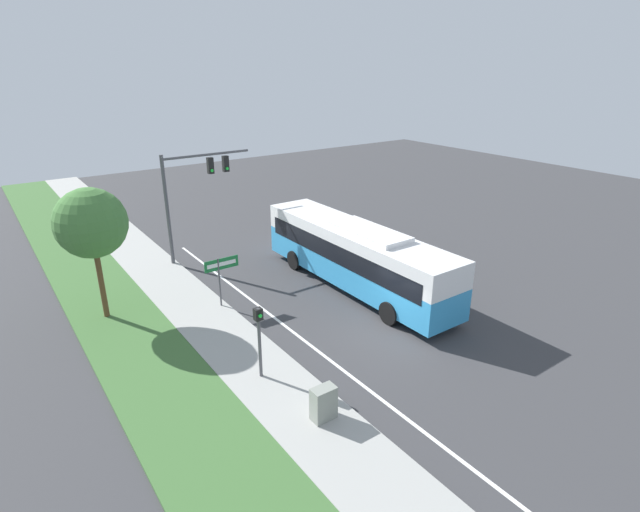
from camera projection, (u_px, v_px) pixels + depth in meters
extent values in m
plane|color=#38383A|center=(393.00, 330.00, 21.41)|extent=(80.00, 80.00, 0.00)
cube|color=#9E9E99|center=(268.00, 379.00, 18.03)|extent=(2.80, 80.00, 0.12)
cube|color=#3D6633|center=(183.00, 413.00, 16.30)|extent=(3.60, 80.00, 0.10)
cube|color=silver|center=(326.00, 357.00, 19.46)|extent=(0.14, 30.00, 0.01)
cube|color=#3393D1|center=(355.00, 266.00, 25.03)|extent=(2.50, 12.32, 1.49)
cube|color=white|center=(356.00, 241.00, 24.54)|extent=(2.50, 12.32, 1.22)
cube|color=black|center=(356.00, 249.00, 24.69)|extent=(2.54, 11.33, 0.92)
cube|color=white|center=(369.00, 231.00, 23.57)|extent=(1.75, 4.31, 0.24)
cylinder|color=black|center=(294.00, 260.00, 27.51)|extent=(0.28, 1.06, 1.06)
cylinder|color=black|center=(329.00, 251.00, 28.81)|extent=(0.28, 1.06, 1.06)
cylinder|color=black|center=(389.00, 313.00, 21.73)|extent=(0.28, 1.06, 1.06)
cylinder|color=black|center=(427.00, 299.00, 23.02)|extent=(0.28, 1.06, 1.06)
cylinder|color=#4C4C51|center=(168.00, 212.00, 27.12)|extent=(0.20, 0.20, 6.21)
cylinder|color=#4C4C51|center=(207.00, 155.00, 27.44)|extent=(5.05, 0.14, 0.14)
cube|color=black|center=(210.00, 166.00, 27.76)|extent=(0.32, 0.28, 0.90)
sphere|color=#1ED838|center=(212.00, 171.00, 27.71)|extent=(0.18, 0.18, 0.18)
cube|color=black|center=(226.00, 164.00, 28.26)|extent=(0.32, 0.28, 0.90)
sphere|color=#1ED838|center=(227.00, 169.00, 28.21)|extent=(0.18, 0.18, 0.18)
cylinder|color=#4C4C51|center=(260.00, 344.00, 17.63)|extent=(0.12, 0.12, 2.85)
cube|color=black|center=(258.00, 314.00, 17.19)|extent=(0.28, 0.24, 0.44)
sphere|color=#1ED838|center=(260.00, 316.00, 17.08)|extent=(0.14, 0.14, 0.14)
cylinder|color=#4C4C51|center=(220.00, 283.00, 22.90)|extent=(0.08, 0.08, 2.49)
cube|color=#196B33|center=(221.00, 264.00, 22.65)|extent=(1.66, 0.03, 0.53)
cube|color=white|center=(222.00, 264.00, 22.64)|extent=(1.41, 0.01, 0.19)
cube|color=gray|center=(324.00, 403.00, 15.75)|extent=(0.79, 0.47, 1.14)
cylinder|color=brown|center=(101.00, 281.00, 21.76)|extent=(0.24, 0.24, 3.47)
sphere|color=#427538|center=(91.00, 223.00, 20.80)|extent=(2.99, 2.99, 2.99)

